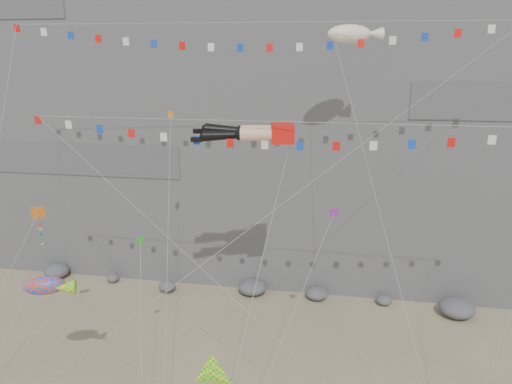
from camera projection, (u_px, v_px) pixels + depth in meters
The scene contains 12 objects.
cliff at pixel (277, 23), 54.42m from camera, with size 80.00×28.00×50.00m, color slate.
talus_boulders at pixel (252, 288), 46.64m from camera, with size 60.00×3.00×1.20m, color #5A5A5F, non-canonical shape.
legs_kite at pixel (254, 133), 32.23m from camera, with size 6.79×15.61×22.16m.
flag_banner_upper at pixel (254, 23), 34.03m from camera, with size 35.03×16.52×31.86m.
flag_banner_lower at pixel (283, 122), 30.50m from camera, with size 33.09×8.88×21.89m.
harlequin_kite at pixel (38, 213), 33.61m from camera, with size 3.95×9.63×14.50m.
fish_windsock at pixel (44, 286), 29.95m from camera, with size 5.90×5.64×10.09m.
delta_kite at pixel (212, 375), 25.39m from camera, with size 2.27×4.36×7.58m.
blimp_windsock at pixel (350, 35), 34.88m from camera, with size 8.55×16.82×28.35m.
small_kite_a at pixel (170, 122), 35.04m from camera, with size 4.75×15.88×23.60m.
small_kite_b at pixel (333, 216), 31.92m from camera, with size 5.70×12.45×17.43m.
small_kite_c at pixel (140, 245), 30.80m from camera, with size 4.43×10.98×15.18m.
Camera 1 is at (7.86, -24.88, 21.58)m, focal length 35.00 mm.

